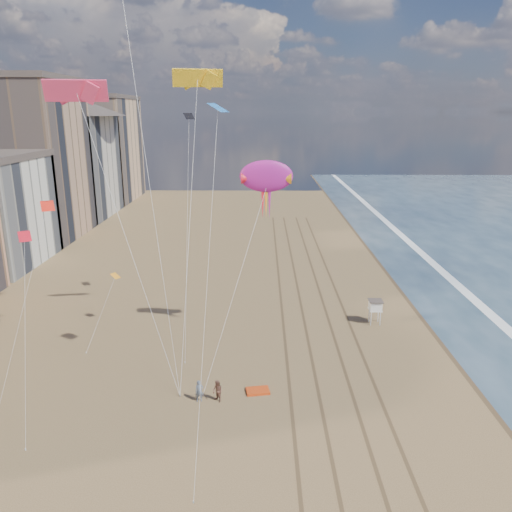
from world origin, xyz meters
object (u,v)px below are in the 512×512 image
at_px(grounded_kite, 258,391).
at_px(kite_flyer_b, 218,391).
at_px(lifeguard_stand, 375,306).
at_px(show_kite, 266,177).
at_px(kite_flyer_a, 199,391).

relative_size(grounded_kite, kite_flyer_b, 1.04).
distance_m(lifeguard_stand, kite_flyer_b, 22.66).
bearing_deg(show_kite, lifeguard_stand, 23.30).
xyz_separation_m(lifeguard_stand, show_kite, (-12.22, -5.26, 14.87)).
relative_size(lifeguard_stand, grounded_kite, 1.43).
distance_m(grounded_kite, kite_flyer_b, 3.66).
relative_size(show_kite, kite_flyer_a, 11.04).
bearing_deg(grounded_kite, kite_flyer_a, -173.08).
height_order(grounded_kite, kite_flyer_b, kite_flyer_b).
xyz_separation_m(show_kite, kite_flyer_b, (-3.94, -10.58, -16.06)).
relative_size(lifeguard_stand, show_kite, 0.14).
distance_m(show_kite, kite_flyer_a, 19.98).
bearing_deg(grounded_kite, kite_flyer_b, -165.52).
distance_m(kite_flyer_a, kite_flyer_b, 1.50).
bearing_deg(kite_flyer_b, grounded_kite, 70.85).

